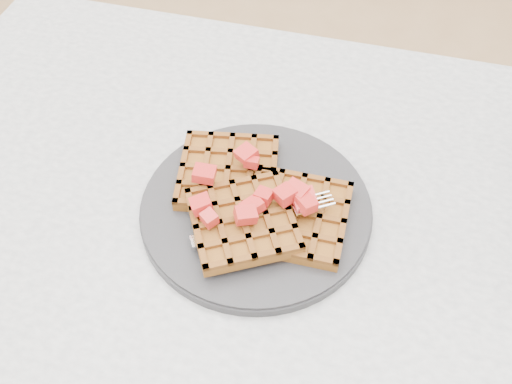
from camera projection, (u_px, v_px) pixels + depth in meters
The scene contains 5 objects.
table at pixel (307, 293), 0.76m from camera, with size 1.20×0.80×0.75m.
plate at pixel (256, 209), 0.69m from camera, with size 0.28×0.28×0.02m, color #252528.
waffles at pixel (255, 201), 0.67m from camera, with size 0.22×0.22×0.03m.
strawberry_pile at pixel (256, 184), 0.66m from camera, with size 0.15×0.15×0.02m, color #A80A0A, non-canonical shape.
fork at pixel (273, 223), 0.66m from camera, with size 0.02×0.18×0.02m, color silver, non-canonical shape.
Camera 1 is at (0.03, -0.38, 1.31)m, focal length 40.00 mm.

